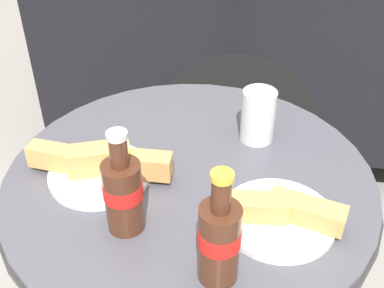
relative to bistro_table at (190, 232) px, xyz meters
The scene contains 6 objects.
bistro_table is the anchor object (origin of this frame).
cola_bottle_left 0.31m from the bistro_table, 119.99° to the right, with size 0.07×0.07×0.21m.
cola_bottle_right 0.37m from the bistro_table, 71.53° to the right, with size 0.07×0.07×0.22m.
drinking_glass 0.30m from the bistro_table, 48.29° to the left, with size 0.08×0.08×0.12m.
lunch_plate_near 0.27m from the bistro_table, behind, with size 0.30×0.21×0.07m.
lunch_plate_far 0.29m from the bistro_table, 31.78° to the right, with size 0.23×0.21×0.06m.
Camera 1 is at (0.11, -0.76, 1.39)m, focal length 45.00 mm.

